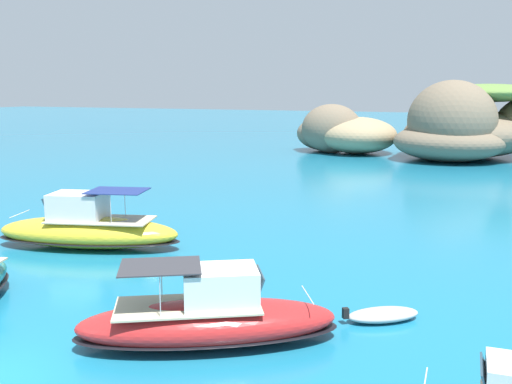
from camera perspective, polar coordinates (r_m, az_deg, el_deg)
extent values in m
ellipsoid|color=#756651|center=(69.27, 18.49, 6.58)|extent=(13.30, 13.58, 9.01)
ellipsoid|color=#756651|center=(74.36, 19.94, 5.39)|extent=(15.99, 17.75, 5.63)
ellipsoid|color=#756651|center=(72.01, 17.13, 4.72)|extent=(9.84, 9.24, 3.88)
ellipsoid|color=#756651|center=(69.20, 18.22, 4.64)|extent=(12.42, 11.04, 4.30)
ellipsoid|color=olive|center=(73.97, 21.55, 8.95)|extent=(12.52, 11.38, 2.10)
ellipsoid|color=#756651|center=(77.66, 6.87, 5.68)|extent=(8.29, 7.03, 4.54)
ellipsoid|color=#9E8966|center=(75.25, 9.80, 5.48)|extent=(13.81, 14.35, 4.56)
ellipsoid|color=#84755B|center=(76.25, 7.16, 5.91)|extent=(7.22, 6.76, 5.38)
ellipsoid|color=#756651|center=(75.07, 7.36, 6.14)|extent=(7.65, 6.31, 6.16)
ellipsoid|color=red|center=(19.03, -4.69, -12.55)|extent=(8.30, 6.39, 1.40)
ellipsoid|color=black|center=(19.15, -4.68, -13.42)|extent=(8.47, 6.52, 0.17)
cube|color=#C6B793|center=(18.79, -6.63, -10.93)|extent=(4.95, 4.15, 0.06)
cube|color=silver|center=(18.62, -3.47, -9.10)|extent=(2.87, 2.67, 1.15)
cube|color=#2D4756|center=(18.70, 0.15, -8.62)|extent=(1.06, 1.51, 0.61)
cylinder|color=silver|center=(19.15, 5.05, -9.92)|extent=(0.93, 1.49, 0.04)
cube|color=#333338|center=(18.37, -9.30, -7.15)|extent=(3.11, 2.93, 0.04)
cylinder|color=silver|center=(19.39, -9.18, -8.26)|extent=(0.03, 0.03, 1.32)
cylinder|color=silver|center=(17.76, -9.32, -10.00)|extent=(0.03, 0.03, 1.32)
cube|color=#2D4756|center=(14.86, 21.35, -16.14)|extent=(0.30, 1.28, 0.49)
cylinder|color=silver|center=(15.03, 16.13, -17.21)|extent=(0.13, 1.37, 0.04)
ellipsoid|color=yellow|center=(31.08, -16.00, -3.78)|extent=(9.79, 5.34, 1.59)
ellipsoid|color=black|center=(31.17, -15.97, -4.42)|extent=(9.99, 5.45, 0.19)
cube|color=#C6B793|center=(30.66, -14.86, -2.61)|extent=(5.62, 3.75, 0.06)
cube|color=silver|center=(30.99, -16.92, -1.28)|extent=(3.08, 2.63, 1.31)
cube|color=#2D4756|center=(31.53, -19.14, -0.97)|extent=(0.80, 1.84, 0.70)
cylinder|color=silver|center=(32.52, -22.01, -1.98)|extent=(0.59, 1.90, 0.04)
cube|color=navy|center=(30.04, -13.33, 0.11)|extent=(3.32, 2.90, 0.04)
cylinder|color=silver|center=(29.27, -13.95, -1.66)|extent=(0.03, 0.03, 1.50)
cylinder|color=silver|center=(31.08, -12.63, -0.94)|extent=(0.03, 0.03, 1.50)
ellipsoid|color=#B2B2B2|center=(21.34, 12.27, -11.58)|extent=(2.74, 2.44, 0.44)
cube|color=#9E998E|center=(21.32, 12.27, -11.43)|extent=(1.82, 1.57, 0.06)
cube|color=black|center=(20.75, 8.71, -11.57)|extent=(0.28, 0.28, 0.36)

